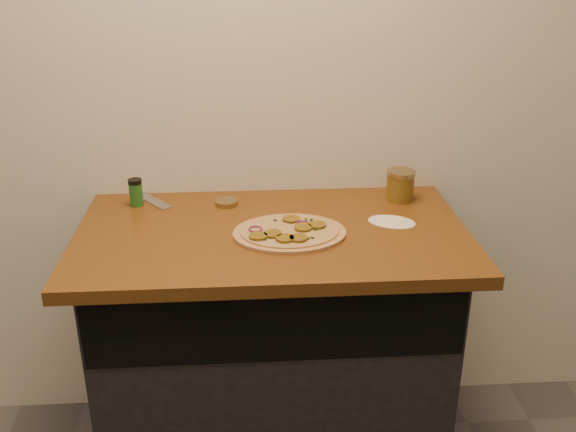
{
  "coord_description": "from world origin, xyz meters",
  "views": [
    {
      "loc": [
        -0.07,
        -0.37,
        1.72
      ],
      "look_at": [
        0.05,
        1.4,
        0.95
      ],
      "focal_mm": 40.0,
      "sensor_mm": 36.0,
      "label": 1
    }
  ],
  "objects": [
    {
      "name": "flour_spill",
      "position": [
        0.38,
        1.45,
        0.9
      ],
      "size": [
        0.2,
        0.2,
        0.0
      ],
      "primitive_type": "cylinder",
      "rotation": [
        0.0,
        0.0,
        -0.4
      ],
      "color": "silver",
      "rests_on": "countertop"
    },
    {
      "name": "pizza",
      "position": [
        0.05,
        1.37,
        0.91
      ],
      "size": [
        0.34,
        0.34,
        0.02
      ],
      "color": "tan",
      "rests_on": "countertop"
    },
    {
      "name": "mason_jar_lid",
      "position": [
        -0.14,
        1.62,
        0.91
      ],
      "size": [
        0.09,
        0.09,
        0.02
      ],
      "primitive_type": "cylinder",
      "rotation": [
        0.0,
        0.0,
        0.09
      ],
      "color": "#9C8A5A",
      "rests_on": "countertop"
    },
    {
      "name": "chefs_knife",
      "position": [
        -0.44,
        1.73,
        0.91
      ],
      "size": [
        0.2,
        0.25,
        0.02
      ],
      "color": "#B7BAC1",
      "rests_on": "countertop"
    },
    {
      "name": "spice_shaker",
      "position": [
        -0.44,
        1.64,
        0.95
      ],
      "size": [
        0.05,
        0.05,
        0.09
      ],
      "color": "#225D1D",
      "rests_on": "countertop"
    },
    {
      "name": "countertop",
      "position": [
        0.0,
        1.42,
        0.88
      ],
      "size": [
        1.2,
        0.7,
        0.04
      ],
      "primitive_type": "cube",
      "color": "brown",
      "rests_on": "cabinet"
    },
    {
      "name": "salsa_jar",
      "position": [
        0.45,
        1.63,
        0.95
      ],
      "size": [
        0.1,
        0.1,
        0.1
      ],
      "color": "#A52C10",
      "rests_on": "countertop"
    },
    {
      "name": "cabinet",
      "position": [
        0.0,
        1.45,
        0.43
      ],
      "size": [
        1.1,
        0.6,
        0.86
      ],
      "primitive_type": "cube",
      "color": "black",
      "rests_on": "ground"
    }
  ]
}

